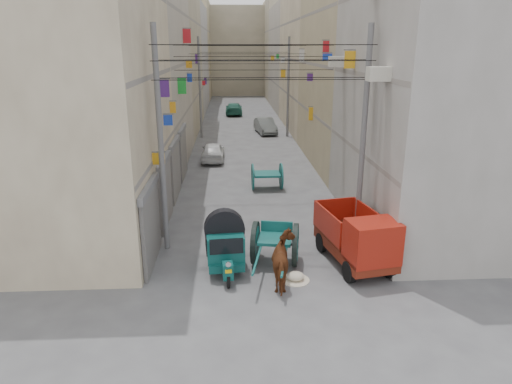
{
  "coord_description": "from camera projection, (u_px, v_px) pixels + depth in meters",
  "views": [
    {
      "loc": [
        -1.12,
        -9.89,
        7.25
      ],
      "look_at": [
        -0.22,
        6.5,
        1.99
      ],
      "focal_mm": 32.0,
      "sensor_mm": 36.0,
      "label": 1
    }
  ],
  "objects": [
    {
      "name": "second_cart",
      "position": [
        267.0,
        176.0,
        24.05
      ],
      "size": [
        1.62,
        1.44,
        1.4
      ],
      "rotation": [
        0.0,
        0.0,
        0.03
      ],
      "color": "#12504D",
      "rests_on": "ground"
    },
    {
      "name": "tonga_cart",
      "position": [
        275.0,
        243.0,
        15.72
      ],
      "size": [
        1.85,
        3.5,
        1.5
      ],
      "rotation": [
        0.0,
        0.0,
        -0.19
      ],
      "color": "black",
      "rests_on": "ground"
    },
    {
      "name": "feed_sack",
      "position": [
        295.0,
        276.0,
        14.77
      ],
      "size": [
        0.58,
        0.46,
        0.29
      ],
      "primitive_type": "ellipsoid",
      "color": "beige",
      "rests_on": "ground"
    },
    {
      "name": "mini_truck",
      "position": [
        360.0,
        243.0,
        15.29
      ],
      "size": [
        2.26,
        3.85,
        2.03
      ],
      "rotation": [
        0.0,
        0.0,
        0.19
      ],
      "color": "black",
      "rests_on": "ground"
    },
    {
      "name": "building_row_left",
      "position": [
        155.0,
        55.0,
        41.74
      ],
      "size": [
        8.0,
        62.0,
        14.0
      ],
      "color": "beige",
      "rests_on": "ground"
    },
    {
      "name": "horse",
      "position": [
        285.0,
        262.0,
        14.31
      ],
      "size": [
        0.93,
        1.93,
        1.61
      ],
      "primitive_type": "imported",
      "rotation": [
        0.0,
        0.0,
        3.11
      ],
      "color": "brown",
      "rests_on": "ground"
    },
    {
      "name": "shutters_left",
      "position": [
        171.0,
        178.0,
        20.88
      ],
      "size": [
        0.18,
        14.4,
        2.88
      ],
      "color": "#48484D",
      "rests_on": "ground"
    },
    {
      "name": "overhead_cables",
      "position": [
        252.0,
        56.0,
        23.31
      ],
      "size": [
        7.4,
        22.52,
        1.12
      ],
      "color": "black",
      "rests_on": "ground"
    },
    {
      "name": "distant_car_grey",
      "position": [
        265.0,
        126.0,
        39.66
      ],
      "size": [
        1.92,
        4.11,
        1.3
      ],
      "primitive_type": "imported",
      "rotation": [
        0.0,
        0.0,
        0.14
      ],
      "color": "#505553",
      "rests_on": "ground"
    },
    {
      "name": "end_cap_building",
      "position": [
        237.0,
        51.0,
        72.46
      ],
      "size": [
        22.0,
        10.0,
        13.0
      ],
      "primitive_type": "cube",
      "color": "tan",
      "rests_on": "ground"
    },
    {
      "name": "building_row_right",
      "position": [
        328.0,
        55.0,
        42.58
      ],
      "size": [
        8.0,
        62.0,
        14.0
      ],
      "color": "#A39D99",
      "rests_on": "ground"
    },
    {
      "name": "ground",
      "position": [
        279.0,
        343.0,
        11.68
      ],
      "size": [
        140.0,
        140.0,
        0.0
      ],
      "primitive_type": "plane",
      "color": "#474749",
      "rests_on": "ground"
    },
    {
      "name": "ac_units",
      "position": [
        358.0,
        41.0,
        16.89
      ],
      "size": [
        0.7,
        6.55,
        3.35
      ],
      "color": "beige",
      "rests_on": "ground"
    },
    {
      "name": "distant_car_green",
      "position": [
        234.0,
        109.0,
        50.57
      ],
      "size": [
        1.84,
        4.45,
        1.29
      ],
      "primitive_type": "imported",
      "rotation": [
        0.0,
        0.0,
        3.13
      ],
      "color": "#216150",
      "rests_on": "ground"
    },
    {
      "name": "distant_car_white",
      "position": [
        213.0,
        151.0,
        30.14
      ],
      "size": [
        1.52,
        3.64,
        1.23
      ],
      "primitive_type": "imported",
      "rotation": [
        0.0,
        0.0,
        3.12
      ],
      "color": "silver",
      "rests_on": "ground"
    },
    {
      "name": "utility_poles",
      "position": [
        250.0,
        105.0,
        26.62
      ],
      "size": [
        7.4,
        22.2,
        8.0
      ],
      "color": "slate",
      "rests_on": "ground"
    },
    {
      "name": "signboards",
      "position": [
        247.0,
        105.0,
        31.23
      ],
      "size": [
        8.22,
        40.52,
        5.67
      ],
      "color": "silver",
      "rests_on": "ground"
    },
    {
      "name": "auto_rickshaw",
      "position": [
        225.0,
        243.0,
        15.21
      ],
      "size": [
        1.48,
        2.4,
        1.65
      ],
      "rotation": [
        0.0,
        0.0,
        0.09
      ],
      "color": "black",
      "rests_on": "ground"
    }
  ]
}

